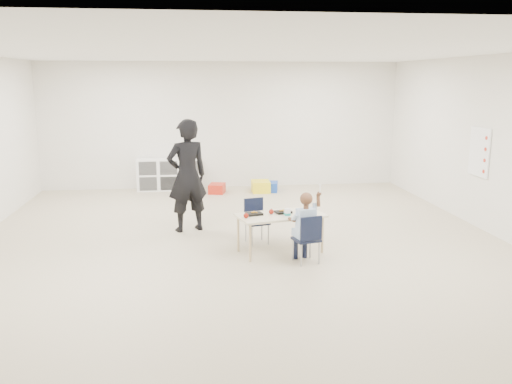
{
  "coord_description": "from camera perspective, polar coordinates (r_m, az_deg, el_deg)",
  "views": [
    {
      "loc": [
        -0.73,
        -7.69,
        2.42
      ],
      "look_at": [
        0.19,
        -0.24,
        0.85
      ],
      "focal_mm": 38.0,
      "sensor_mm": 36.0,
      "label": 1
    }
  ],
  "objects": [
    {
      "name": "lunch_tray_near",
      "position": [
        7.7,
        2.89,
        -2.11
      ],
      "size": [
        0.25,
        0.21,
        0.03
      ],
      "primitive_type": "cube",
      "rotation": [
        0.0,
        0.0,
        0.25
      ],
      "color": "black",
      "rests_on": "table"
    },
    {
      "name": "child",
      "position": [
        7.24,
        5.33,
        -3.42
      ],
      "size": [
        0.54,
        0.54,
        1.05
      ],
      "primitive_type": null,
      "rotation": [
        0.0,
        0.0,
        0.25
      ],
      "color": "#A7C2E2",
      "rests_on": "chair_near"
    },
    {
      "name": "bread_roll",
      "position": [
        7.63,
        4.7,
        -2.13
      ],
      "size": [
        0.09,
        0.09,
        0.07
      ],
      "primitive_type": "ellipsoid",
      "color": "#B08448",
      "rests_on": "table"
    },
    {
      "name": "table",
      "position": [
        7.7,
        2.56,
        -4.33
      ],
      "size": [
        1.32,
        0.88,
        0.56
      ],
      "rotation": [
        0.0,
        0.0,
        0.25
      ],
      "color": "beige",
      "rests_on": "ground"
    },
    {
      "name": "chair_far",
      "position": [
        8.1,
        0.1,
        -3.13
      ],
      "size": [
        0.39,
        0.37,
        0.67
      ],
      "primitive_type": null,
      "rotation": [
        0.0,
        0.0,
        0.25
      ],
      "color": "black",
      "rests_on": "ground"
    },
    {
      "name": "milk_carton",
      "position": [
        7.53,
        3.31,
        -2.16
      ],
      "size": [
        0.08,
        0.08,
        0.1
      ],
      "primitive_type": "cube",
      "rotation": [
        0.0,
        0.0,
        0.25
      ],
      "color": "white",
      "rests_on": "table"
    },
    {
      "name": "apple_near",
      "position": [
        7.63,
        1.62,
        -2.08
      ],
      "size": [
        0.07,
        0.07,
        0.07
      ],
      "primitive_type": "sphere",
      "color": "maroon",
      "rests_on": "table"
    },
    {
      "name": "lunch_tray_far",
      "position": [
        7.58,
        -0.19,
        -2.32
      ],
      "size": [
        0.25,
        0.21,
        0.03
      ],
      "primitive_type": "cube",
      "rotation": [
        0.0,
        0.0,
        0.25
      ],
      "color": "black",
      "rests_on": "table"
    },
    {
      "name": "rules_poster",
      "position": [
        9.61,
        22.45,
        3.92
      ],
      "size": [
        0.02,
        0.6,
        0.8
      ],
      "primitive_type": "cube",
      "color": "white",
      "rests_on": "room"
    },
    {
      "name": "cubby_shelf",
      "position": [
        12.16,
        -9.13,
        1.86
      ],
      "size": [
        1.4,
        0.4,
        0.7
      ],
      "primitive_type": "cube",
      "color": "white",
      "rests_on": "ground"
    },
    {
      "name": "adult",
      "position": [
        8.72,
        -7.27,
        1.71
      ],
      "size": [
        0.77,
        0.64,
        1.81
      ],
      "primitive_type": "imported",
      "rotation": [
        0.0,
        0.0,
        3.5
      ],
      "color": "black",
      "rests_on": "ground"
    },
    {
      "name": "room",
      "position": [
        7.8,
        -1.59,
        4.28
      ],
      "size": [
        9.0,
        9.02,
        2.8
      ],
      "color": "#B8A98D",
      "rests_on": "ground"
    },
    {
      "name": "bin_yellow",
      "position": [
        11.83,
        0.5,
        0.6
      ],
      "size": [
        0.39,
        0.5,
        0.24
      ],
      "primitive_type": "cube",
      "rotation": [
        0.0,
        0.0,
        -0.02
      ],
      "color": "yellow",
      "rests_on": "ground"
    },
    {
      "name": "bin_red",
      "position": [
        11.73,
        -4.13,
        0.38
      ],
      "size": [
        0.41,
        0.47,
        0.2
      ],
      "primitive_type": "cube",
      "rotation": [
        0.0,
        0.0,
        -0.23
      ],
      "color": "red",
      "rests_on": "ground"
    },
    {
      "name": "apple_far",
      "position": [
        7.4,
        -1.06,
        -2.51
      ],
      "size": [
        0.07,
        0.07,
        0.07
      ],
      "primitive_type": "sphere",
      "color": "maroon",
      "rests_on": "table"
    },
    {
      "name": "bin_blue",
      "position": [
        11.89,
        1.49,
        0.56
      ],
      "size": [
        0.4,
        0.48,
        0.2
      ],
      "primitive_type": "cube",
      "rotation": [
        0.0,
        0.0,
        -0.2
      ],
      "color": "#1742B3",
      "rests_on": "ground"
    },
    {
      "name": "chair_near",
      "position": [
        7.29,
        5.3,
        -4.88
      ],
      "size": [
        0.39,
        0.37,
        0.67
      ],
      "primitive_type": null,
      "rotation": [
        0.0,
        0.0,
        0.25
      ],
      "color": "black",
      "rests_on": "ground"
    }
  ]
}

